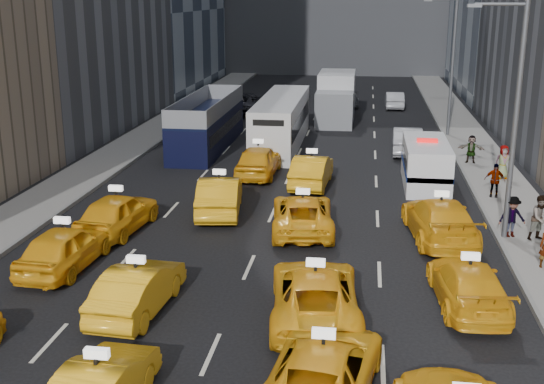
{
  "coord_description": "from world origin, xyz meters",
  "views": [
    {
      "loc": [
        3.79,
        -13.72,
        9.16
      ],
      "look_at": [
        0.46,
        10.58,
        2.0
      ],
      "focal_mm": 45.0,
      "sensor_mm": 36.0,
      "label": 1
    }
  ],
  "objects_px": {
    "double_decker": "(208,123)",
    "city_bus": "(282,122)",
    "box_truck": "(336,98)",
    "nypd_van": "(426,164)"
  },
  "relations": [
    {
      "from": "nypd_van",
      "to": "city_bus",
      "type": "height_order",
      "value": "city_bus"
    },
    {
      "from": "nypd_van",
      "to": "box_truck",
      "type": "bearing_deg",
      "value": 102.06
    },
    {
      "from": "nypd_van",
      "to": "city_bus",
      "type": "distance_m",
      "value": 11.63
    },
    {
      "from": "nypd_van",
      "to": "box_truck",
      "type": "height_order",
      "value": "box_truck"
    },
    {
      "from": "double_decker",
      "to": "box_truck",
      "type": "relative_size",
      "value": 1.4
    },
    {
      "from": "double_decker",
      "to": "city_bus",
      "type": "distance_m",
      "value": 4.6
    },
    {
      "from": "city_bus",
      "to": "box_truck",
      "type": "height_order",
      "value": "box_truck"
    },
    {
      "from": "double_decker",
      "to": "box_truck",
      "type": "xyz_separation_m",
      "value": [
        7.38,
        10.25,
        0.18
      ]
    },
    {
      "from": "nypd_van",
      "to": "double_decker",
      "type": "height_order",
      "value": "double_decker"
    },
    {
      "from": "box_truck",
      "to": "nypd_van",
      "type": "bearing_deg",
      "value": -78.28
    }
  ]
}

